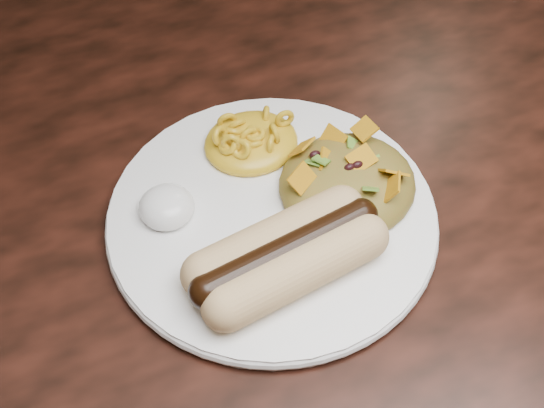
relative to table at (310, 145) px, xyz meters
name	(u,v)px	position (x,y,z in m)	size (l,w,h in m)	color
table	(310,145)	(0.00, 0.00, 0.00)	(1.60, 0.90, 0.75)	#39160E
plate	(272,217)	(-0.10, -0.14, 0.10)	(0.25, 0.25, 0.01)	white
hotdog	(287,255)	(-0.11, -0.19, 0.12)	(0.13, 0.08, 0.03)	tan
mac_and_cheese	(251,133)	(-0.09, -0.07, 0.12)	(0.08, 0.07, 0.03)	gold
sour_cream	(166,203)	(-0.17, -0.11, 0.12)	(0.04, 0.04, 0.03)	white
taco_salad	(348,175)	(-0.04, -0.14, 0.12)	(0.11, 0.10, 0.05)	#9D3D1E
fork	(209,196)	(-0.14, -0.10, 0.09)	(0.02, 0.12, 0.00)	white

